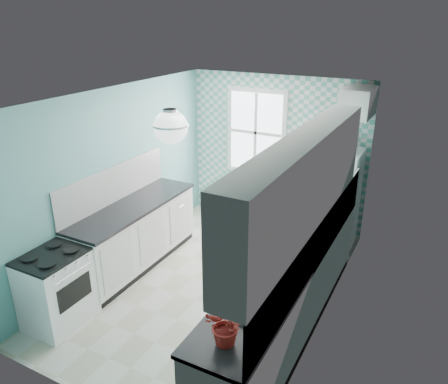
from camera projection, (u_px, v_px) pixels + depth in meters
The scene contains 26 objects.
floor at pixel (212, 284), 5.88m from camera, with size 3.00×4.40×0.02m, color silver.
ceiling at pixel (210, 96), 4.93m from camera, with size 3.00×4.40×0.02m, color white.
wall_back at pixel (276, 152), 7.22m from camera, with size 3.00×0.02×2.50m, color #62A6A4.
wall_front at pixel (80, 291), 3.59m from camera, with size 3.00×0.02×2.50m, color #62A6A4.
wall_left at pixel (116, 178), 6.05m from camera, with size 0.02×4.40×2.50m, color #62A6A4.
wall_right at pixel (332, 223), 4.76m from camera, with size 0.02×4.40×2.50m, color #62A6A4.
accent_wall at pixel (276, 152), 7.20m from camera, with size 3.00×0.01×2.50m, color #61B6A9.
window at pixel (256, 132), 7.21m from camera, with size 1.04×0.05×1.44m.
backsplash_right at pixel (319, 243), 4.46m from camera, with size 0.02×3.60×0.51m, color white.
backsplash_left at pixel (114, 184), 6.00m from camera, with size 0.02×2.15×0.51m, color white.
upper_cabinets_right at pixel (303, 182), 4.09m from camera, with size 0.33×3.20×0.90m, color silver.
upper_cabinet_fridge at pixel (358, 102), 5.97m from camera, with size 0.40×0.74×0.40m, color silver.
ceiling_light at pixel (171, 127), 4.34m from camera, with size 0.34×0.34×0.35m.
base_cabinets_right at pixel (288, 296), 4.86m from camera, with size 0.60×3.60×0.90m, color white.
countertop_right at pixel (289, 259), 4.69m from camera, with size 0.63×3.60×0.04m, color black.
base_cabinets_left at pixel (135, 237), 6.16m from camera, with size 0.60×2.15×0.90m, color white.
countertop_left at pixel (133, 206), 5.98m from camera, with size 0.63×2.15×0.04m, color black.
fridge at pixel (334, 199), 6.59m from camera, with size 0.67×0.67×1.54m.
stove at pixel (57, 288), 4.99m from camera, with size 0.58×0.73×0.87m.
sink at pixel (320, 219), 5.60m from camera, with size 0.54×0.45×0.53m.
rug at pixel (266, 255), 6.56m from camera, with size 0.60×0.85×0.01m, color maroon.
dish_towel at pixel (284, 258), 5.55m from camera, with size 0.02×0.27×0.40m, color #62AB9E.
fruit_bowl at pixel (250, 310), 3.79m from camera, with size 0.29×0.29×0.07m, color white.
potted_plant at pixel (227, 326), 3.39m from camera, with size 0.32×0.28×0.35m, color red.
soap_bottle at pixel (329, 206), 5.71m from camera, with size 0.08×0.08×0.18m, color #98BDC5.
microwave at pixel (340, 142), 6.25m from camera, with size 0.47×0.32×0.26m, color white.
Camera 1 is at (2.45, -4.33, 3.36)m, focal length 35.00 mm.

